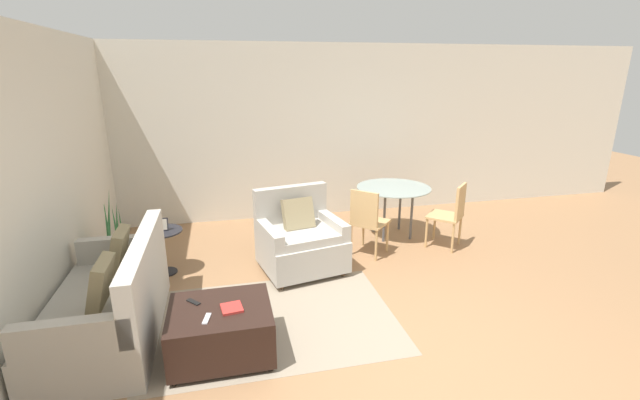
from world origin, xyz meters
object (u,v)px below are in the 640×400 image
Objects in this scene: armchair at (300,241)px; dining_table at (393,193)px; couch at (112,305)px; dining_chair_near_left at (367,218)px; dining_chair_near_right at (452,211)px; tv_remote_primary at (193,302)px; potted_plant at (119,257)px; book_stack at (232,308)px; ottoman at (221,329)px; picture_frame at (161,225)px; side_table at (163,243)px; tv_remote_secondary at (207,319)px.

dining_table is (1.51, 0.80, 0.28)m from armchair.
armchair is (1.91, 0.97, 0.06)m from couch.
dining_chair_near_left is 1.20m from dining_chair_near_right.
tv_remote_primary is 0.13× the size of potted_plant.
ottoman is at bearing 160.34° from book_stack.
couch is at bearing -104.20° from picture_frame.
dining_table reaches higher than side_table.
ottoman is 0.80× the size of dining_table.
tv_remote_secondary reaches higher than ottoman.
tv_remote_secondary is at bearing -124.96° from ottoman.
dining_table is at bearing 44.13° from book_stack.
picture_frame is at bearing -10.01° from potted_plant.
ottoman is 0.27m from tv_remote_secondary.
dining_chair_near_right is at bearing -0.91° from picture_frame.
armchair is 1.62m from side_table.
potted_plant is at bearing 122.89° from ottoman.
dining_table is at bearing 135.00° from dining_chair_near_right.
ottoman is at bearing -69.45° from picture_frame.
dining_chair_near_left is (2.52, -0.06, -0.10)m from picture_frame.
picture_frame is 0.18× the size of dining_chair_near_right.
potted_plant is (-0.96, 1.67, -0.23)m from tv_remote_primary.
book_stack is (-0.86, -1.50, 0.08)m from armchair.
tv_remote_secondary is 0.18× the size of dining_chair_near_right.
armchair is 6.69× the size of picture_frame.
potted_plant reaches higher than tv_remote_secondary.
side_table is (-0.43, 1.58, -0.06)m from tv_remote_primary.
picture_frame is 0.15× the size of dining_table.
dining_table is at bearing 45.00° from dining_chair_near_left.
book_stack is 0.19× the size of dining_table.
armchair is at bearing 56.88° from ottoman.
armchair is at bearing -9.16° from side_table.
couch reaches higher than dining_chair_near_right.
ottoman is (0.96, -0.50, -0.07)m from couch.
side_table is 3.72m from dining_chair_near_right.
picture_frame is at bearing 179.09° from dining_chair_near_right.
dining_table reaches higher than book_stack.
tv_remote_primary is 0.84× the size of picture_frame.
armchair reaches higher than dining_chair_near_right.
potted_plant is 1.15× the size of dining_chair_near_left.
armchair reaches higher than tv_remote_secondary.
tv_remote_primary is 0.15× the size of dining_chair_near_left.
book_stack is 2.26m from potted_plant.
potted_plant is (-2.13, 0.35, -0.16)m from armchair.
tv_remote_primary is at bearing -131.64° from armchair.
ottoman is 2.52m from dining_chair_near_left.
tv_remote_primary is at bearing -60.17° from potted_plant.
book_stack is at bearing -150.22° from dining_chair_near_right.
tv_remote_secondary is 0.29× the size of side_table.
picture_frame is at bearing 112.98° from book_stack.
side_table is 0.61× the size of dining_chair_near_left.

